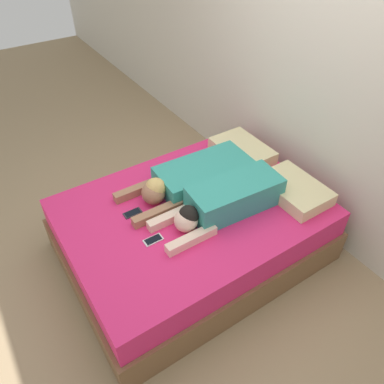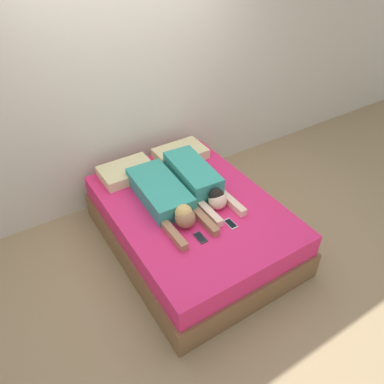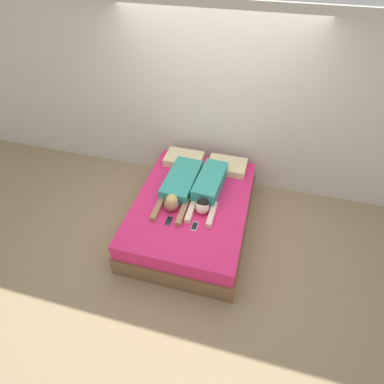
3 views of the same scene
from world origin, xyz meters
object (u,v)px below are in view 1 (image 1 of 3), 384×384
(bed, at_px, (192,230))
(person_left, at_px, (193,177))
(pillow_head_right, at_px, (294,189))
(cell_phone_left, at_px, (133,213))
(pillow_head_left, at_px, (242,151))
(cell_phone_right, at_px, (153,240))
(person_right, at_px, (225,200))

(bed, distance_m, person_left, 0.44)
(pillow_head_right, distance_m, cell_phone_left, 1.29)
(bed, relative_size, person_left, 1.77)
(pillow_head_right, bearing_deg, pillow_head_left, 180.00)
(cell_phone_left, bearing_deg, pillow_head_right, 66.67)
(bed, height_order, cell_phone_right, cell_phone_right)
(person_left, height_order, cell_phone_right, person_left)
(person_left, height_order, person_right, person_right)
(bed, height_order, pillow_head_left, pillow_head_left)
(pillow_head_left, xyz_separation_m, cell_phone_left, (0.15, -1.19, -0.05))
(bed, distance_m, pillow_head_right, 0.89)
(bed, relative_size, pillow_head_right, 3.66)
(pillow_head_right, bearing_deg, cell_phone_left, -113.33)
(pillow_head_left, relative_size, cell_phone_right, 3.98)
(bed, xyz_separation_m, pillow_head_left, (-0.33, 0.76, 0.32))
(person_right, distance_m, cell_phone_left, 0.72)
(person_right, bearing_deg, person_left, -174.75)
(person_left, relative_size, cell_phone_right, 8.22)
(cell_phone_left, bearing_deg, person_right, 59.38)
(pillow_head_left, bearing_deg, person_right, -48.69)
(pillow_head_left, distance_m, cell_phone_right, 1.28)
(pillow_head_right, height_order, cell_phone_right, pillow_head_right)
(pillow_head_left, height_order, person_left, person_left)
(person_left, relative_size, person_right, 1.09)
(pillow_head_left, relative_size, pillow_head_right, 1.00)
(cell_phone_left, distance_m, cell_phone_right, 0.33)
(pillow_head_right, height_order, person_left, person_left)
(person_left, bearing_deg, cell_phone_right, -58.11)
(bed, distance_m, cell_phone_right, 0.53)
(pillow_head_right, xyz_separation_m, person_right, (-0.15, -0.58, 0.05))
(pillow_head_left, bearing_deg, person_left, -79.18)
(cell_phone_left, relative_size, cell_phone_right, 1.00)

